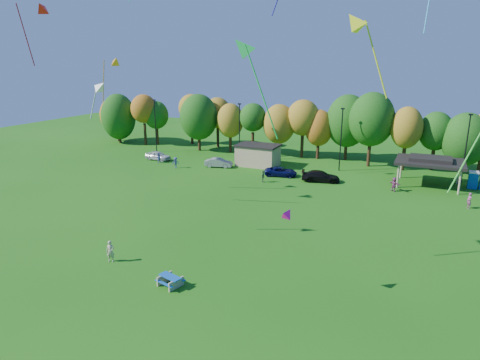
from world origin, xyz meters
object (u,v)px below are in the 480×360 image
at_px(car_b, 219,163).
at_px(car_c, 281,172).
at_px(kite_flyer, 110,251).
at_px(car_a, 158,156).
at_px(car_d, 321,176).
at_px(picnic_table, 170,280).

distance_m(car_b, car_c, 10.27).
relative_size(kite_flyer, car_c, 0.39).
bearing_deg(kite_flyer, car_a, 97.22).
xyz_separation_m(kite_flyer, car_a, (-17.44, 31.56, -0.16)).
height_order(kite_flyer, car_b, kite_flyer).
xyz_separation_m(kite_flyer, car_d, (9.59, 29.97, -0.16)).
bearing_deg(car_b, kite_flyer, 177.96).
xyz_separation_m(picnic_table, car_b, (-12.84, 32.70, 0.25)).
relative_size(car_b, car_c, 0.92).
bearing_deg(car_a, car_b, -88.53).
relative_size(kite_flyer, car_d, 0.35).
distance_m(car_c, car_d, 5.77).
distance_m(picnic_table, kite_flyer, 6.59).
relative_size(picnic_table, car_a, 0.48).
distance_m(picnic_table, car_a, 40.59).
xyz_separation_m(car_a, car_c, (21.28, -1.10, -0.11)).
xyz_separation_m(picnic_table, car_d, (3.13, 31.21, 0.29)).
distance_m(picnic_table, car_b, 35.13).
bearing_deg(picnic_table, car_b, 126.45).
bearing_deg(picnic_table, kite_flyer, -175.87).
bearing_deg(kite_flyer, car_d, 50.56).
xyz_separation_m(car_a, car_b, (11.06, -0.10, -0.05)).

